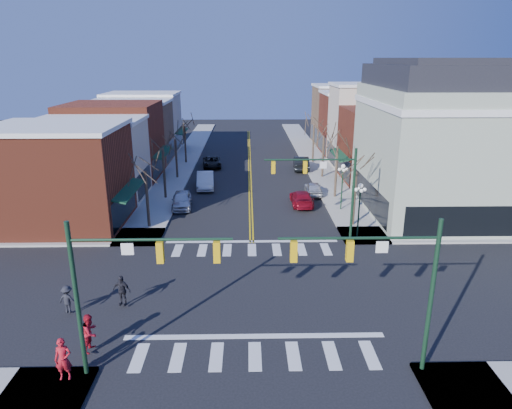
{
  "coord_description": "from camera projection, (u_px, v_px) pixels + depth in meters",
  "views": [
    {
      "loc": [
        -0.31,
        -24.29,
        13.28
      ],
      "look_at": [
        0.33,
        8.26,
        2.8
      ],
      "focal_mm": 32.0,
      "sensor_mm": 36.0,
      "label": 1
    }
  ],
  "objects": [
    {
      "name": "bldg_left_brick_a",
      "position": [
        60.0,
        178.0,
        36.86
      ],
      "size": [
        10.0,
        8.5,
        8.0
      ],
      "primitive_type": "cube",
      "color": "maroon",
      "rests_on": "ground"
    },
    {
      "name": "tree_left_a",
      "position": [
        147.0,
        200.0,
        36.77
      ],
      "size": [
        0.24,
        0.24,
        4.76
      ],
      "primitive_type": "cylinder",
      "color": "#382B21",
      "rests_on": "ground"
    },
    {
      "name": "lamppost_midblock",
      "position": [
        342.0,
        179.0,
        40.71
      ],
      "size": [
        0.36,
        0.36,
        4.33
      ],
      "color": "#14331E",
      "rests_on": "ground"
    },
    {
      "name": "sidewalk_right",
      "position": [
        336.0,
        194.0,
        46.37
      ],
      "size": [
        3.5,
        70.0,
        0.15
      ],
      "primitive_type": "cube",
      "color": "#9E9B93",
      "rests_on": "ground"
    },
    {
      "name": "car_right_mid",
      "position": [
        313.0,
        188.0,
        46.27
      ],
      "size": [
        1.62,
        3.93,
        1.33
      ],
      "primitive_type": "imported",
      "rotation": [
        0.0,
        0.0,
        3.13
      ],
      "color": "silver",
      "rests_on": "ground"
    },
    {
      "name": "pedestrian_dark_b",
      "position": [
        68.0,
        299.0,
        24.46
      ],
      "size": [
        1.1,
        0.74,
        1.57
      ],
      "primitive_type": "imported",
      "rotation": [
        0.0,
        0.0,
        2.98
      ],
      "color": "black",
      "rests_on": "sidewalk_left"
    },
    {
      "name": "pedestrian_dark_a",
      "position": [
        122.0,
        290.0,
        25.2
      ],
      "size": [
        1.12,
        0.7,
        1.77
      ],
      "primitive_type": "imported",
      "rotation": [
        0.0,
        0.0,
        -0.27
      ],
      "color": "black",
      "rests_on": "sidewalk_left"
    },
    {
      "name": "tree_right_c",
      "position": [
        323.0,
        157.0,
        52.3
      ],
      "size": [
        0.24,
        0.24,
        4.83
      ],
      "primitive_type": "cylinder",
      "color": "#382B21",
      "rests_on": "ground"
    },
    {
      "name": "pedestrian_red_a",
      "position": [
        63.0,
        359.0,
        19.31
      ],
      "size": [
        0.74,
        0.53,
        1.93
      ],
      "primitive_type": "imported",
      "rotation": [
        0.0,
        0.0,
        0.09
      ],
      "color": "#AB121F",
      "rests_on": "sidewalk_left"
    },
    {
      "name": "bldg_left_stucco_b",
      "position": [
        144.0,
        123.0,
        67.04
      ],
      "size": [
        10.0,
        8.0,
        8.2
      ],
      "primitive_type": "cube",
      "color": "beige",
      "rests_on": "ground"
    },
    {
      "name": "car_left_near",
      "position": [
        182.0,
        200.0,
        42.22
      ],
      "size": [
        2.16,
        4.54,
        1.5
      ],
      "primitive_type": "imported",
      "rotation": [
        0.0,
        0.0,
        0.09
      ],
      "color": "silver",
      "rests_on": "ground"
    },
    {
      "name": "car_left_mid",
      "position": [
        205.0,
        180.0,
        48.66
      ],
      "size": [
        2.15,
        5.16,
        1.66
      ],
      "primitive_type": "imported",
      "rotation": [
        0.0,
        0.0,
        0.08
      ],
      "color": "silver",
      "rests_on": "ground"
    },
    {
      "name": "bldg_right_tan",
      "position": [
        346.0,
        116.0,
        72.74
      ],
      "size": [
        10.0,
        8.0,
        9.0
      ],
      "primitive_type": "cube",
      "color": "#8C6B4D",
      "rests_on": "ground"
    },
    {
      "name": "traffic_mast_near_left",
      "position": [
        120.0,
        278.0,
        18.6
      ],
      "size": [
        6.6,
        0.28,
        7.2
      ],
      "color": "#14331E",
      "rests_on": "ground"
    },
    {
      "name": "bldg_right_stucco",
      "position": [
        371.0,
        126.0,
        57.83
      ],
      "size": [
        10.0,
        7.0,
        10.0
      ],
      "primitive_type": "cube",
      "color": "beige",
      "rests_on": "ground"
    },
    {
      "name": "traffic_mast_far_right",
      "position": [
        328.0,
        183.0,
        32.9
      ],
      "size": [
        6.6,
        0.28,
        7.2
      ],
      "color": "#14331E",
      "rests_on": "ground"
    },
    {
      "name": "traffic_mast_near_right",
      "position": [
        390.0,
        276.0,
        18.81
      ],
      "size": [
        6.6,
        0.28,
        7.2
      ],
      "color": "#14331E",
      "rests_on": "ground"
    },
    {
      "name": "tree_left_b",
      "position": [
        164.0,
        174.0,
        44.34
      ],
      "size": [
        0.24,
        0.24,
        5.04
      ],
      "primitive_type": "cylinder",
      "color": "#382B21",
      "rests_on": "ground"
    },
    {
      "name": "tree_left_d",
      "position": [
        185.0,
        145.0,
        59.59
      ],
      "size": [
        0.24,
        0.24,
        4.9
      ],
      "primitive_type": "cylinder",
      "color": "#382B21",
      "rests_on": "ground"
    },
    {
      "name": "tree_left_c",
      "position": [
        176.0,
        159.0,
        52.03
      ],
      "size": [
        0.24,
        0.24,
        4.55
      ],
      "primitive_type": "cylinder",
      "color": "#382B21",
      "rests_on": "ground"
    },
    {
      "name": "car_right_near",
      "position": [
        302.0,
        198.0,
        42.98
      ],
      "size": [
        1.97,
        4.75,
        1.37
      ],
      "primitive_type": "imported",
      "rotation": [
        0.0,
        0.0,
        3.15
      ],
      "color": "maroon",
      "rests_on": "ground"
    },
    {
      "name": "tree_right_d",
      "position": [
        313.0,
        144.0,
        59.9
      ],
      "size": [
        0.24,
        0.24,
        4.97
      ],
      "primitive_type": "cylinder",
      "color": "#382B21",
      "rests_on": "ground"
    },
    {
      "name": "lamppost_corner",
      "position": [
        360.0,
        201.0,
        34.53
      ],
      "size": [
        0.36,
        0.36,
        4.33
      ],
      "color": "#14331E",
      "rests_on": "ground"
    },
    {
      "name": "tree_right_b",
      "position": [
        336.0,
        172.0,
        44.64
      ],
      "size": [
        0.24,
        0.24,
        5.18
      ],
      "primitive_type": "cylinder",
      "color": "#382B21",
      "rests_on": "ground"
    },
    {
      "name": "car_left_far",
      "position": [
        212.0,
        162.0,
        57.94
      ],
      "size": [
        2.7,
        4.97,
        1.32
      ],
      "primitive_type": "imported",
      "rotation": [
        0.0,
        0.0,
        0.11
      ],
      "color": "black",
      "rests_on": "ground"
    },
    {
      "name": "sidewalk_left",
      "position": [
        164.0,
        195.0,
        46.04
      ],
      "size": [
        3.5,
        70.0,
        0.15
      ],
      "primitive_type": "cube",
      "color": "#9E9B93",
      "rests_on": "ground"
    },
    {
      "name": "tree_right_a",
      "position": [
        354.0,
        199.0,
        37.11
      ],
      "size": [
        0.24,
        0.24,
        4.62
      ],
      "primitive_type": "cylinder",
      "color": "#382B21",
      "rests_on": "ground"
    },
    {
      "name": "ground",
      "position": [
        253.0,
        291.0,
        27.19
      ],
      "size": [
        160.0,
        160.0,
        0.0
      ],
      "primitive_type": "plane",
      "color": "black",
      "rests_on": "ground"
    },
    {
      "name": "pedestrian_red_b",
      "position": [
        90.0,
        332.0,
        21.25
      ],
      "size": [
        0.85,
        1.01,
        1.87
      ],
      "primitive_type": "imported",
      "rotation": [
        0.0,
        0.0,
        1.4
      ],
      "color": "#B01222",
      "rests_on": "sidewalk_left"
    },
    {
      "name": "bldg_left_tan",
      "position": [
        131.0,
        133.0,
        59.73
      ],
      "size": [
        10.0,
        7.5,
        7.8
      ],
      "primitive_type": "cube",
      "color": "#8C6B4D",
      "rests_on": "ground"
    },
    {
      "name": "bldg_left_stucco_a",
      "position": [
        91.0,
        161.0,
        44.31
      ],
      "size": [
        10.0,
        7.0,
        7.5
      ],
      "primitive_type": "cube",
      "color": "beige",
      "rests_on": "ground"
    },
    {
      "name": "car_right_far",
      "position": [
        301.0,
        163.0,
        56.68
      ],
      "size": [
        2.02,
        5.12,
        1.66
      ],
      "primitive_type": "imported",
      "rotation": [
        0.0,
        0.0,
        3.09
      ],
      "color": "black",
      "rests_on": "ground"
    },
    {
      "name": "bldg_right_brick_a",
      "position": [
        389.0,
        145.0,
        50.76
      ],
      "size": [
        10.0,
        8.5,
        8.0
      ],
      "primitive_type": "cube",
      "color": "maroon",
      "rests_on": "ground"
    },
    {
      "name": "bldg_left_brick_b",
      "position": [
        114.0,
        141.0,
        51.77
      ],
      "size": [
        10.0,
        9.0,
        8.5
      ],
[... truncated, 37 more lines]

